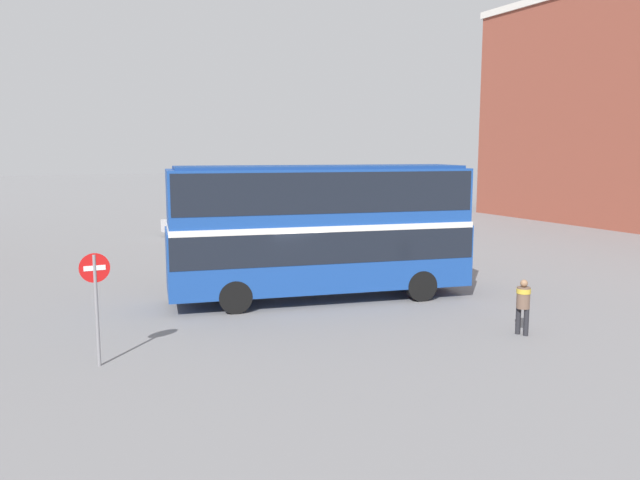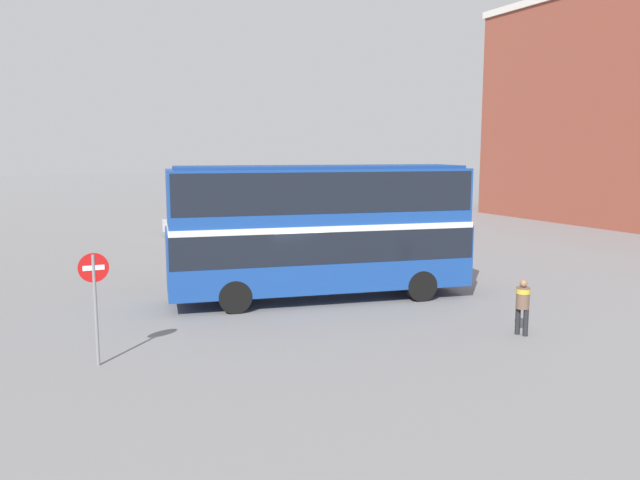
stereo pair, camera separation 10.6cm
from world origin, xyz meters
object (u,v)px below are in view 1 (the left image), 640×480
object	(u,v)px
parked_car_side_street	(388,216)
no_entry_sign	(96,290)
parked_car_kerb_near	(382,241)
double_decker_bus	(320,223)
pedestrian_foreground	(523,301)
parked_car_kerb_far	(204,222)

from	to	relation	value
parked_car_side_street	no_entry_sign	bearing A→B (deg)	-129.53
parked_car_kerb_near	no_entry_sign	bearing A→B (deg)	-148.92
double_decker_bus	parked_car_kerb_near	size ratio (longest dim) A/B	2.50
pedestrian_foreground	no_entry_sign	size ratio (longest dim) A/B	0.58
parked_car_side_street	parked_car_kerb_far	bearing A→B (deg)	174.81
parked_car_kerb_near	parked_car_side_street	bearing A→B (deg)	52.20
parked_car_kerb_near	parked_car_kerb_far	bearing A→B (deg)	110.10
pedestrian_foreground	parked_car_side_street	world-z (taller)	parked_car_side_street
parked_car_kerb_far	parked_car_side_street	distance (m)	11.69
double_decker_bus	no_entry_sign	world-z (taller)	double_decker_bus
parked_car_side_street	double_decker_bus	bearing A→B (deg)	-122.02
double_decker_bus	pedestrian_foreground	xyz separation A→B (m)	(3.24, -6.18, -1.66)
parked_car_kerb_far	no_entry_sign	distance (m)	23.14
no_entry_sign	parked_car_kerb_far	bearing A→B (deg)	68.70
pedestrian_foreground	parked_car_side_street	size ratio (longest dim) A/B	0.33
double_decker_bus	no_entry_sign	size ratio (longest dim) A/B	3.85
double_decker_bus	parked_car_kerb_near	bearing A→B (deg)	55.33
parked_car_side_street	no_entry_sign	size ratio (longest dim) A/B	1.74
parked_car_kerb_near	no_entry_sign	xyz separation A→B (m)	(-13.76, -9.88, 1.01)
parked_car_kerb_near	parked_car_side_street	world-z (taller)	parked_car_side_street
double_decker_bus	parked_car_side_street	world-z (taller)	double_decker_bus
pedestrian_foreground	parked_car_side_street	distance (m)	23.39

